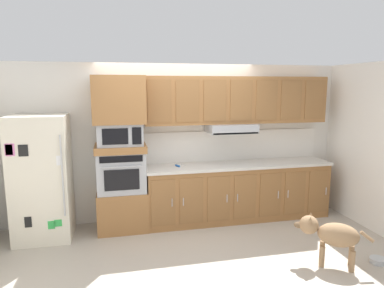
# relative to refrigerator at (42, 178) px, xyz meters

# --- Properties ---
(ground_plane) EXTENTS (9.60, 9.60, 0.00)m
(ground_plane) POSITION_rel_refrigerator_xyz_m (2.00, -0.68, -0.88)
(ground_plane) COLOR #B2A899
(back_kitchen_wall) EXTENTS (6.20, 0.12, 2.50)m
(back_kitchen_wall) POSITION_rel_refrigerator_xyz_m (2.00, 0.43, 0.37)
(back_kitchen_wall) COLOR silver
(back_kitchen_wall) RESTS_ON ground
(side_panel_right) EXTENTS (0.12, 7.10, 2.50)m
(side_panel_right) POSITION_rel_refrigerator_xyz_m (4.80, -0.68, 0.37)
(side_panel_right) COLOR white
(side_panel_right) RESTS_ON ground
(refrigerator) EXTENTS (0.76, 0.73, 1.76)m
(refrigerator) POSITION_rel_refrigerator_xyz_m (0.00, 0.00, 0.00)
(refrigerator) COLOR silver
(refrigerator) RESTS_ON ground
(oven_base_cabinet) EXTENTS (0.74, 0.62, 0.60)m
(oven_base_cabinet) POSITION_rel_refrigerator_xyz_m (1.10, 0.07, -0.58)
(oven_base_cabinet) COLOR #996638
(oven_base_cabinet) RESTS_ON ground
(built_in_oven) EXTENTS (0.70, 0.62, 0.60)m
(built_in_oven) POSITION_rel_refrigerator_xyz_m (1.10, 0.07, 0.02)
(built_in_oven) COLOR #A8AAAF
(built_in_oven) RESTS_ON oven_base_cabinet
(appliance_mid_shelf) EXTENTS (0.74, 0.62, 0.10)m
(appliance_mid_shelf) POSITION_rel_refrigerator_xyz_m (1.10, 0.07, 0.37)
(appliance_mid_shelf) COLOR #996638
(appliance_mid_shelf) RESTS_ON built_in_oven
(microwave) EXTENTS (0.64, 0.54, 0.32)m
(microwave) POSITION_rel_refrigerator_xyz_m (1.10, 0.07, 0.58)
(microwave) COLOR #A8AAAF
(microwave) RESTS_ON appliance_mid_shelf
(appliance_upper_cabinet) EXTENTS (0.74, 0.62, 0.68)m
(appliance_upper_cabinet) POSITION_rel_refrigerator_xyz_m (1.10, 0.07, 1.08)
(appliance_upper_cabinet) COLOR #996638
(appliance_upper_cabinet) RESTS_ON microwave
(lower_cabinet_run) EXTENTS (2.97, 0.63, 0.88)m
(lower_cabinet_run) POSITION_rel_refrigerator_xyz_m (2.96, 0.07, -0.44)
(lower_cabinet_run) COLOR #996638
(lower_cabinet_run) RESTS_ON ground
(countertop_slab) EXTENTS (3.01, 0.64, 0.04)m
(countertop_slab) POSITION_rel_refrigerator_xyz_m (2.96, 0.07, 0.02)
(countertop_slab) COLOR beige
(countertop_slab) RESTS_ON lower_cabinet_run
(backsplash_panel) EXTENTS (3.01, 0.02, 0.50)m
(backsplash_panel) POSITION_rel_refrigerator_xyz_m (2.96, 0.36, 0.29)
(backsplash_panel) COLOR white
(backsplash_panel) RESTS_ON countertop_slab
(upper_cabinet_with_hood) EXTENTS (2.97, 0.48, 0.88)m
(upper_cabinet_with_hood) POSITION_rel_refrigerator_xyz_m (2.95, 0.19, 1.02)
(upper_cabinet_with_hood) COLOR #996638
(upper_cabinet_with_hood) RESTS_ON backsplash_panel
(screwdriver) EXTENTS (0.16, 0.16, 0.03)m
(screwdriver) POSITION_rel_refrigerator_xyz_m (1.96, 0.08, 0.05)
(screwdriver) COLOR blue
(screwdriver) RESTS_ON countertop_slab
(dog) EXTENTS (0.79, 0.57, 0.61)m
(dog) POSITION_rel_refrigerator_xyz_m (3.52, -1.61, -0.48)
(dog) COLOR #997551
(dog) RESTS_ON ground
(dog_food_bowl) EXTENTS (0.20, 0.20, 0.06)m
(dog_food_bowl) POSITION_rel_refrigerator_xyz_m (4.13, -1.71, -0.85)
(dog_food_bowl) COLOR #B2B7BC
(dog_food_bowl) RESTS_ON ground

